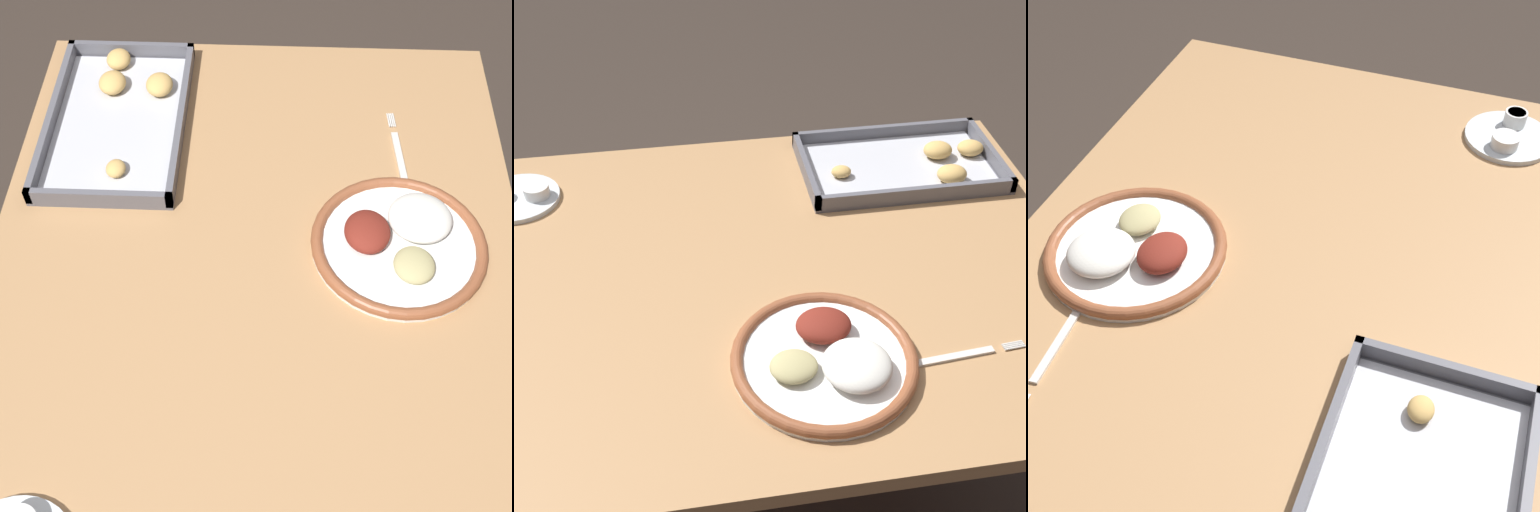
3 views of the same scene
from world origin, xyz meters
TOP-DOWN VIEW (x-y plane):
  - ground_plane at (0.00, 0.00)m, footprint 8.00×8.00m
  - dining_table at (0.00, 0.00)m, footprint 1.17×0.88m
  - dinner_plate at (0.07, -0.23)m, footprint 0.29×0.29m
  - fork at (0.26, -0.25)m, footprint 0.23×0.03m
  - saucer_plate at (-0.44, 0.28)m, footprint 0.16×0.16m
  - baking_tray at (0.35, 0.27)m, footprint 0.41×0.25m

SIDE VIEW (x-z plane):
  - ground_plane at x=0.00m, z-range 0.00..0.00m
  - dining_table at x=0.00m, z-range 0.27..1.05m
  - fork at x=0.26m, z-range 0.78..0.78m
  - saucer_plate at x=-0.44m, z-range 0.77..0.81m
  - baking_tray at x=0.35m, z-range 0.77..0.81m
  - dinner_plate at x=0.07m, z-range 0.77..0.82m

